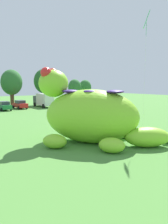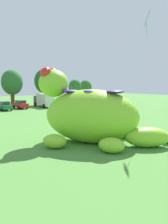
% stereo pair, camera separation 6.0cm
% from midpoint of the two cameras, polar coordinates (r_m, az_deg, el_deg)
% --- Properties ---
extents(ground_plane, '(160.00, 160.00, 0.00)m').
position_cam_midpoint_polar(ground_plane, '(19.53, 3.66, -7.50)').
color(ground_plane, '#4C8438').
extents(giant_inflatable_creature, '(11.04, 9.99, 6.41)m').
position_cam_midpoint_polar(giant_inflatable_creature, '(18.63, 1.78, -0.86)').
color(giant_inflatable_creature, '#8CD12D').
rests_on(giant_inflatable_creature, ground).
extents(car_green, '(1.97, 4.12, 1.72)m').
position_cam_midpoint_polar(car_green, '(44.68, -20.01, 1.50)').
color(car_green, '#1E7238').
rests_on(car_green, ground).
extents(car_red, '(2.21, 4.23, 1.72)m').
position_cam_midpoint_polar(car_red, '(46.86, -16.32, 1.89)').
color(car_red, red).
rests_on(car_red, ground).
extents(box_truck, '(2.42, 6.43, 2.95)m').
position_cam_midpoint_polar(box_truck, '(49.03, -10.53, 3.14)').
color(box_truck, '#333842').
rests_on(box_truck, ground).
extents(tree_centre, '(4.60, 4.60, 8.16)m').
position_cam_midpoint_polar(tree_centre, '(50.75, -18.32, 7.26)').
color(tree_centre, brown).
rests_on(tree_centre, ground).
extents(tree_centre_right, '(4.86, 4.86, 8.63)m').
position_cam_midpoint_polar(tree_centre_right, '(54.44, -10.37, 7.80)').
color(tree_centre_right, brown).
rests_on(tree_centre_right, ground).
extents(tree_mid_right, '(3.56, 3.56, 6.32)m').
position_cam_midpoint_polar(tree_mid_right, '(59.27, -2.45, 6.38)').
color(tree_mid_right, brown).
rests_on(tree_mid_right, ground).
extents(tree_right, '(3.52, 3.52, 6.24)m').
position_cam_midpoint_polar(tree_right, '(63.94, 0.28, 6.40)').
color(tree_right, brown).
rests_on(tree_right, ground).
extents(spectator_near_inflatable, '(0.38, 0.26, 1.71)m').
position_cam_midpoint_polar(spectator_near_inflatable, '(30.65, -6.71, -0.55)').
color(spectator_near_inflatable, '#726656').
rests_on(spectator_near_inflatable, ground).
extents(tethered_flying_kite, '(1.13, 1.13, 11.75)m').
position_cam_midpoint_polar(tethered_flying_kite, '(23.17, 15.83, 21.58)').
color(tethered_flying_kite, brown).
rests_on(tethered_flying_kite, ground).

